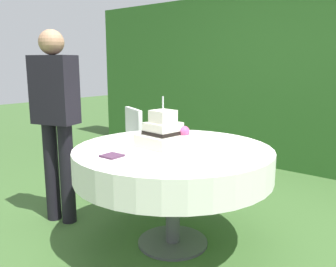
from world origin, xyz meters
TOP-DOWN VIEW (x-y plane):
  - ground_plane at (0.00, 0.00)m, footprint 20.00×20.00m
  - foliage_hedge at (0.00, 2.64)m, footprint 6.81×0.55m
  - cake_table at (0.00, 0.00)m, footprint 1.42×1.42m
  - wedding_cake at (-0.07, -0.01)m, footprint 0.33×0.33m
  - serving_plate_near at (-0.43, -0.05)m, footprint 0.10×0.10m
  - serving_plate_far at (0.01, 0.52)m, footprint 0.13×0.13m
  - napkin_stack at (-0.15, -0.45)m, footprint 0.12×0.12m
  - garden_chair at (-1.02, 0.49)m, footprint 0.53×0.53m
  - standing_person at (-1.00, -0.29)m, footprint 0.40×0.30m

SIDE VIEW (x-z plane):
  - ground_plane at x=0.00m, z-range 0.00..0.00m
  - garden_chair at x=-1.02m, z-range 0.10..0.99m
  - cake_table at x=0.00m, z-range 0.26..1.01m
  - serving_plate_near at x=-0.43m, z-range 0.74..0.75m
  - serving_plate_far at x=0.01m, z-range 0.74..0.75m
  - napkin_stack at x=-0.15m, z-range 0.74..0.76m
  - wedding_cake at x=-0.07m, z-range 0.66..1.02m
  - standing_person at x=-1.00m, z-range 0.13..1.73m
  - foliage_hedge at x=0.00m, z-range 0.00..2.23m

